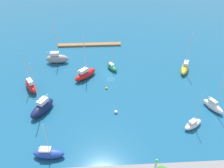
% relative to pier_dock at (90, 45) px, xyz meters
% --- Properties ---
extents(water, '(160.00, 160.00, 0.00)m').
position_rel_pier_dock_xyz_m(water, '(-7.00, 18.63, -0.33)').
color(water, '#19567F').
rests_on(water, ground).
extents(pier_dock, '(23.40, 2.10, 0.66)m').
position_rel_pier_dock_xyz_m(pier_dock, '(0.00, 0.00, 0.00)').
color(pier_dock, olive).
rests_on(pier_dock, ground).
extents(harbor_beacon, '(0.56, 0.56, 3.73)m').
position_rel_pier_dock_xyz_m(harbor_beacon, '(-13.33, 54.20, 3.31)').
color(harbor_beacon, silver).
rests_on(harbor_beacon, breakwater).
extents(sailboat_red_by_breakwater, '(7.29, 7.25, 13.39)m').
position_rel_pier_dock_xyz_m(sailboat_red_by_breakwater, '(0.70, 21.19, 1.04)').
color(sailboat_red_by_breakwater, red).
rests_on(sailboat_red_by_breakwater, water).
extents(sailboat_white_outer_mooring, '(5.32, 4.21, 9.43)m').
position_rel_pier_dock_xyz_m(sailboat_white_outer_mooring, '(-24.77, 42.37, 0.56)').
color(sailboat_white_outer_mooring, white).
rests_on(sailboat_white_outer_mooring, water).
extents(sailboat_navy_near_pier, '(6.16, 7.85, 14.36)m').
position_rel_pier_dock_xyz_m(sailboat_navy_near_pier, '(10.68, 35.41, 1.14)').
color(sailboat_navy_near_pier, '#141E4C').
rests_on(sailboat_navy_near_pier, water).
extents(sailboat_yellow_west_end, '(4.99, 7.34, 12.91)m').
position_rel_pier_dock_xyz_m(sailboat_yellow_west_end, '(-30.16, 19.25, 0.95)').
color(sailboat_yellow_west_end, yellow).
rests_on(sailboat_yellow_west_end, water).
extents(sailboat_blue_center_basin, '(6.46, 2.62, 9.34)m').
position_rel_pier_dock_xyz_m(sailboat_blue_center_basin, '(6.95, 48.71, 0.75)').
color(sailboat_blue_center_basin, '#2347B2').
rests_on(sailboat_blue_center_basin, water).
extents(sailboat_green_inner_mooring, '(3.81, 4.84, 7.84)m').
position_rel_pier_dock_xyz_m(sailboat_green_inner_mooring, '(-7.53, 17.28, 0.62)').
color(sailboat_green_inner_mooring, '#19724C').
rests_on(sailboat_green_inner_mooring, water).
extents(sailboat_gray_lone_south, '(7.41, 2.73, 13.75)m').
position_rel_pier_dock_xyz_m(sailboat_gray_lone_south, '(10.25, 11.90, 1.31)').
color(sailboat_gray_lone_south, gray).
rests_on(sailboat_gray_lone_south, water).
extents(sailboat_red_far_south, '(5.31, 7.03, 11.47)m').
position_rel_pier_dock_xyz_m(sailboat_red_far_south, '(15.62, 26.10, 1.13)').
color(sailboat_red_far_south, red).
rests_on(sailboat_red_far_south, water).
extents(sailboat_white_lone_north, '(4.27, 6.05, 11.21)m').
position_rel_pier_dock_xyz_m(sailboat_white_lone_north, '(-31.81, 36.78, 0.79)').
color(sailboat_white_lone_north, white).
rests_on(sailboat_white_lone_north, water).
extents(mooring_buoy_white, '(0.81, 0.81, 0.81)m').
position_rel_pier_dock_xyz_m(mooring_buoy_white, '(-7.42, 36.88, 0.08)').
color(mooring_buoy_white, white).
rests_on(mooring_buoy_white, water).
extents(mooring_buoy_yellow, '(0.60, 0.60, 0.60)m').
position_rel_pier_dock_xyz_m(mooring_buoy_yellow, '(-5.43, 27.03, -0.03)').
color(mooring_buoy_yellow, yellow).
rests_on(mooring_buoy_yellow, water).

